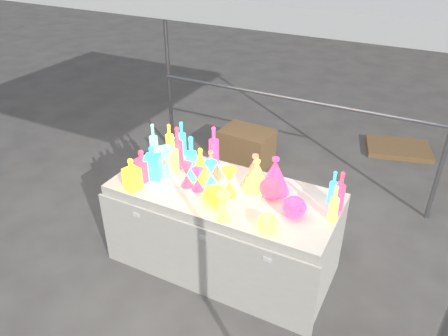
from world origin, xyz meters
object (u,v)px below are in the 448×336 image
at_px(display_table, 223,228).
at_px(hourglass_0, 187,175).
at_px(decanter_0, 132,174).
at_px(globe_0, 214,196).
at_px(bottle_0, 170,138).
at_px(lampshade_0, 211,164).
at_px(cardboard_box_closed, 247,147).

xyz_separation_m(display_table, hourglass_0, (-0.29, -0.07, 0.48)).
relative_size(decanter_0, globe_0, 1.60).
xyz_separation_m(decanter_0, hourglass_0, (0.35, 0.23, -0.03)).
relative_size(bottle_0, decanter_0, 1.04).
bearing_deg(bottle_0, lampshade_0, -20.10).
xyz_separation_m(cardboard_box_closed, bottle_0, (-0.15, -1.35, 0.68)).
height_order(cardboard_box_closed, globe_0, globe_0).
bearing_deg(cardboard_box_closed, display_table, -67.30).
height_order(display_table, hourglass_0, hourglass_0).
relative_size(display_table, cardboard_box_closed, 3.15).
bearing_deg(decanter_0, display_table, 40.68).
distance_m(bottle_0, decanter_0, 0.64).
height_order(decanter_0, hourglass_0, decanter_0).
bearing_deg(globe_0, decanter_0, -169.94).
distance_m(display_table, lampshade_0, 0.55).
xyz_separation_m(decanter_0, globe_0, (0.66, 0.12, -0.07)).
bearing_deg(hourglass_0, globe_0, -20.29).
distance_m(bottle_0, lampshade_0, 0.57).
bearing_deg(decanter_0, hourglass_0, 48.59).
xyz_separation_m(cardboard_box_closed, decanter_0, (-0.08, -1.99, 0.67)).
bearing_deg(cardboard_box_closed, hourglass_0, -76.93).
height_order(display_table, globe_0, globe_0).
bearing_deg(bottle_0, globe_0, -35.34).
relative_size(decanter_0, lampshade_0, 1.14).
relative_size(hourglass_0, lampshade_0, 0.85).
relative_size(cardboard_box_closed, globe_0, 3.45).
distance_m(display_table, hourglass_0, 0.56).
bearing_deg(display_table, cardboard_box_closed, 108.54).
relative_size(bottle_0, globe_0, 1.66).
bearing_deg(display_table, lampshade_0, 142.89).
bearing_deg(cardboard_box_closed, decanter_0, -88.10).
height_order(cardboard_box_closed, bottle_0, bottle_0).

